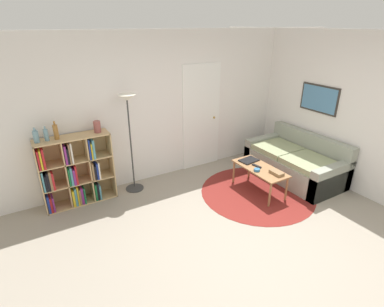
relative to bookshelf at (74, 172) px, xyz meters
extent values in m
plane|color=gray|center=(1.78, -2.27, -0.54)|extent=(14.00, 14.00, 0.00)
cube|color=silver|center=(1.78, 0.21, 0.76)|extent=(7.78, 0.05, 2.60)
cube|color=white|center=(2.46, 0.17, 0.47)|extent=(0.81, 0.02, 2.02)
sphere|color=tan|center=(2.74, 0.15, 0.43)|extent=(0.04, 0.04, 0.04)
cube|color=silver|center=(4.20, -1.04, 0.76)|extent=(0.05, 5.46, 2.60)
cube|color=#332D28|center=(4.16, -1.10, 0.89)|extent=(0.02, 0.77, 0.49)
cube|color=teal|center=(4.15, -1.10, 0.89)|extent=(0.01, 0.71, 0.43)
cylinder|color=maroon|center=(2.71, -1.26, -0.54)|extent=(1.92, 1.92, 0.01)
cube|color=tan|center=(-0.48, 0.00, 0.02)|extent=(0.02, 0.34, 1.12)
cube|color=tan|center=(0.59, 0.00, 0.02)|extent=(0.02, 0.34, 1.12)
cube|color=tan|center=(0.05, 0.00, 0.57)|extent=(1.09, 0.34, 0.02)
cube|color=tan|center=(0.05, 0.00, -0.53)|extent=(1.09, 0.34, 0.02)
cube|color=tan|center=(0.05, 0.16, 0.02)|extent=(1.09, 0.02, 1.12)
cube|color=tan|center=(-0.12, 0.00, 0.02)|extent=(0.02, 0.32, 1.09)
cube|color=tan|center=(0.23, 0.00, 0.02)|extent=(0.02, 0.32, 1.09)
cube|color=tan|center=(0.05, 0.00, -0.16)|extent=(1.05, 0.32, 0.02)
cube|color=tan|center=(0.05, 0.00, 0.20)|extent=(1.05, 0.32, 0.02)
cube|color=navy|center=(-0.45, -0.05, -0.38)|extent=(0.03, 0.23, 0.28)
cube|color=#B21E23|center=(-0.41, -0.04, -0.40)|extent=(0.03, 0.26, 0.25)
cube|color=#7F287A|center=(-0.38, -0.07, -0.40)|extent=(0.02, 0.19, 0.25)
cube|color=gold|center=(-0.09, -0.06, -0.38)|extent=(0.03, 0.22, 0.28)
cube|color=teal|center=(-0.05, -0.06, -0.37)|extent=(0.03, 0.22, 0.31)
cube|color=gold|center=(-0.02, -0.06, -0.36)|extent=(0.02, 0.22, 0.32)
cube|color=olive|center=(0.01, -0.06, -0.39)|extent=(0.02, 0.23, 0.27)
cube|color=#7F287A|center=(0.05, -0.04, -0.38)|extent=(0.03, 0.26, 0.29)
cube|color=#196B38|center=(0.08, -0.03, -0.39)|extent=(0.02, 0.27, 0.27)
cube|color=#196B38|center=(0.26, -0.07, -0.38)|extent=(0.03, 0.19, 0.28)
cube|color=black|center=(0.29, -0.07, -0.37)|extent=(0.03, 0.19, 0.30)
cube|color=teal|center=(0.33, -0.05, -0.40)|extent=(0.03, 0.24, 0.25)
cube|color=teal|center=(-0.45, -0.04, 0.01)|extent=(0.02, 0.26, 0.32)
cube|color=black|center=(-0.42, -0.07, -0.03)|extent=(0.03, 0.21, 0.25)
cube|color=black|center=(-0.39, -0.07, -0.01)|extent=(0.03, 0.20, 0.29)
cube|color=olive|center=(-0.35, -0.04, 0.00)|extent=(0.03, 0.26, 0.30)
cube|color=#B21E23|center=(-0.32, -0.05, -0.01)|extent=(0.03, 0.24, 0.28)
cube|color=#196B38|center=(-0.09, -0.06, -0.01)|extent=(0.02, 0.21, 0.28)
cube|color=teal|center=(-0.06, -0.06, 0.00)|extent=(0.03, 0.21, 0.29)
cube|color=#7F287A|center=(-0.02, -0.05, -0.02)|extent=(0.03, 0.24, 0.26)
cube|color=#B21E23|center=(0.01, -0.06, 0.00)|extent=(0.03, 0.21, 0.31)
cube|color=olive|center=(0.26, -0.05, -0.01)|extent=(0.03, 0.24, 0.29)
cube|color=black|center=(0.29, -0.06, -0.03)|extent=(0.03, 0.21, 0.24)
cube|color=navy|center=(0.33, -0.07, -0.01)|extent=(0.03, 0.20, 0.27)
cube|color=silver|center=(0.36, -0.06, -0.01)|extent=(0.02, 0.22, 0.29)
cube|color=#B21E23|center=(-0.45, -0.05, 0.35)|extent=(0.03, 0.24, 0.29)
cube|color=gold|center=(-0.42, -0.05, 0.36)|extent=(0.02, 0.23, 0.29)
cube|color=#B21E23|center=(-0.38, -0.05, 0.36)|extent=(0.03, 0.25, 0.30)
cube|color=#7F287A|center=(-0.09, -0.04, 0.36)|extent=(0.03, 0.27, 0.29)
cube|color=black|center=(-0.06, -0.06, 0.33)|extent=(0.03, 0.22, 0.25)
cube|color=olive|center=(-0.03, -0.04, 0.37)|extent=(0.02, 0.25, 0.31)
cube|color=silver|center=(0.00, -0.04, 0.37)|extent=(0.02, 0.25, 0.32)
cube|color=navy|center=(0.26, -0.04, 0.37)|extent=(0.02, 0.25, 0.32)
cube|color=gold|center=(0.29, -0.03, 0.34)|extent=(0.02, 0.27, 0.25)
cube|color=teal|center=(0.32, -0.04, 0.36)|extent=(0.03, 0.26, 0.31)
cylinder|color=#333333|center=(0.94, -0.06, -0.53)|extent=(0.31, 0.31, 0.01)
cylinder|color=#333333|center=(0.94, -0.06, 0.30)|extent=(0.02, 0.02, 1.57)
cone|color=white|center=(0.94, -0.06, 1.08)|extent=(0.28, 0.28, 0.10)
cube|color=gray|center=(3.68, -1.15, -0.33)|extent=(0.94, 1.75, 0.42)
cube|color=gray|center=(4.07, -1.15, -0.14)|extent=(0.16, 1.75, 0.80)
cube|color=gray|center=(3.68, -1.95, -0.26)|extent=(0.94, 0.16, 0.56)
cube|color=gray|center=(3.68, -0.35, -0.26)|extent=(0.94, 0.16, 0.56)
cube|color=#97A175|center=(3.60, -1.51, -0.07)|extent=(0.74, 0.70, 0.10)
cube|color=#97A175|center=(3.60, -0.79, -0.07)|extent=(0.74, 0.70, 0.10)
cube|color=#996B42|center=(2.76, -1.22, -0.10)|extent=(0.44, 0.99, 0.02)
cylinder|color=#996B42|center=(2.58, -1.68, -0.33)|extent=(0.04, 0.04, 0.42)
cylinder|color=#996B42|center=(2.58, -0.77, -0.33)|extent=(0.04, 0.04, 0.42)
cylinder|color=#996B42|center=(2.94, -1.68, -0.33)|extent=(0.04, 0.04, 0.42)
cylinder|color=#996B42|center=(2.94, -0.77, -0.33)|extent=(0.04, 0.04, 0.42)
cube|color=black|center=(2.78, -0.92, -0.08)|extent=(0.35, 0.26, 0.02)
cylinder|color=teal|center=(2.63, -1.29, -0.07)|extent=(0.10, 0.10, 0.04)
cube|color=olive|center=(2.82, -1.54, -0.08)|extent=(0.13, 0.23, 0.03)
cube|color=olive|center=(2.82, -1.54, -0.05)|extent=(0.13, 0.23, 0.03)
cube|color=black|center=(2.74, -1.16, -0.08)|extent=(0.07, 0.18, 0.02)
cylinder|color=#6B93A3|center=(-0.41, -0.01, 0.67)|extent=(0.08, 0.08, 0.18)
cylinder|color=#6B93A3|center=(-0.41, -0.01, 0.78)|extent=(0.03, 0.03, 0.04)
cylinder|color=#6B93A3|center=(-0.28, 0.00, 0.67)|extent=(0.06, 0.06, 0.17)
cylinder|color=#6B93A3|center=(-0.28, 0.00, 0.78)|extent=(0.02, 0.02, 0.04)
cylinder|color=olive|center=(-0.15, 0.00, 0.69)|extent=(0.07, 0.07, 0.22)
cylinder|color=olive|center=(-0.15, 0.00, 0.83)|extent=(0.03, 0.03, 0.05)
cylinder|color=#934C47|center=(0.45, 0.00, 0.67)|extent=(0.11, 0.11, 0.18)
camera|label=1|loc=(-0.52, -4.53, 2.15)|focal=28.00mm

